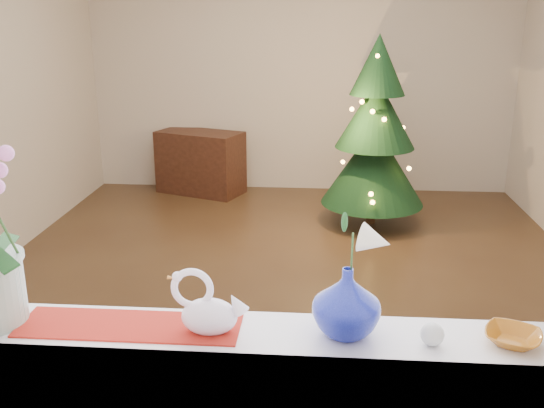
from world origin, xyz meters
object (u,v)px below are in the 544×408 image
(xmas_tree, at_px, (375,132))
(side_table, at_px, (201,162))
(blue_vase, at_px, (347,297))
(paperweight, at_px, (432,334))
(swan, at_px, (209,303))
(amber_dish, at_px, (513,338))

(xmas_tree, bearing_deg, side_table, 153.34)
(xmas_tree, xyz_separation_m, side_table, (-1.77, 0.89, -0.52))
(blue_vase, bearing_deg, xmas_tree, 83.79)
(paperweight, height_order, side_table, paperweight)
(swan, bearing_deg, blue_vase, -17.58)
(swan, xyz_separation_m, xmas_tree, (0.82, 3.75, -0.17))
(swan, xyz_separation_m, side_table, (-0.94, 4.64, -0.69))
(amber_dish, height_order, xmas_tree, xmas_tree)
(paperweight, bearing_deg, amber_dish, 6.42)
(swan, height_order, blue_vase, blue_vase)
(blue_vase, relative_size, xmas_tree, 0.15)
(blue_vase, distance_m, side_table, 4.86)
(amber_dish, height_order, side_table, amber_dish)
(amber_dish, bearing_deg, paperweight, -173.58)
(swan, distance_m, amber_dish, 0.92)
(side_table, bearing_deg, xmas_tree, -5.54)
(paperweight, xyz_separation_m, amber_dish, (0.24, 0.03, -0.02))
(amber_dish, xyz_separation_m, xmas_tree, (-0.09, 3.75, -0.08))
(blue_vase, xyz_separation_m, side_table, (-1.36, 4.61, -0.71))
(paperweight, relative_size, xmas_tree, 0.04)
(swan, height_order, paperweight, swan)
(swan, xyz_separation_m, blue_vase, (0.42, 0.02, 0.02))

